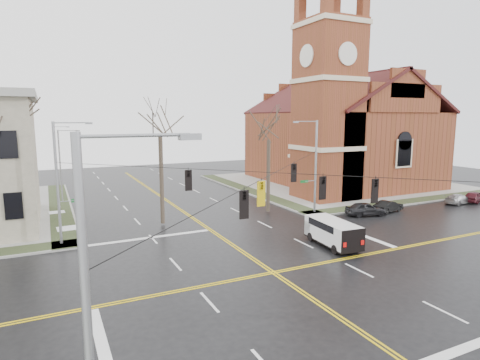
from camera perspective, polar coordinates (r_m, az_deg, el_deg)
name	(u,v)px	position (r m, az deg, el deg)	size (l,w,h in m)	color
ground	(273,273)	(25.33, 4.75, -12.99)	(120.00, 120.00, 0.00)	black
sidewalks	(273,271)	(25.30, 4.76, -12.83)	(80.00, 80.00, 0.17)	gray
road_markings	(273,272)	(25.33, 4.75, -12.98)	(100.00, 100.00, 0.01)	gold
church	(337,125)	(58.12, 13.60, 7.68)	(24.28, 27.48, 27.50)	brown
signal_pole_ne	(314,164)	(39.62, 10.52, 2.26)	(2.75, 0.22, 9.00)	gray
signal_pole_nw	(60,179)	(32.01, -24.26, 0.07)	(2.75, 0.22, 9.00)	gray
signal_pole_sw	(96,325)	(9.80, -19.76, -18.87)	(2.75, 0.22, 9.00)	gray
span_wires	(275,173)	(23.73, 4.95, 1.04)	(23.02, 23.02, 0.03)	black
traffic_signals	(280,187)	(23.28, 5.76, -0.99)	(8.21, 8.26, 1.30)	black
streetlight_north_a	(61,163)	(48.46, -24.05, 2.25)	(2.30, 0.20, 8.00)	gray
streetlight_north_b	(56,150)	(68.38, -24.65, 3.94)	(2.30, 0.20, 8.00)	gray
cargo_van	(331,230)	(30.72, 12.83, -7.01)	(2.34, 5.14, 1.90)	white
parked_car_a	(366,209)	(40.75, 17.43, -3.94)	(1.56, 3.87, 1.32)	black
parked_car_b	(388,206)	(43.02, 20.35, -3.52)	(1.24, 3.57, 1.18)	black
parked_car_c	(459,199)	(50.32, 28.65, -2.38)	(1.51, 3.72, 1.08)	#9C9D9F
parked_car_d	(475,197)	(52.19, 30.38, -2.04)	(1.48, 3.68, 1.26)	#49141C
tree_nw_near	(160,131)	(35.22, -11.30, 6.88)	(4.00, 4.00, 11.46)	#393024
tree_ne	(269,135)	(39.22, 4.11, 6.41)	(4.00, 4.00, 10.67)	#393024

